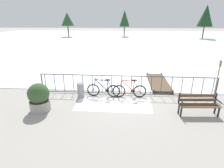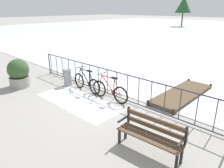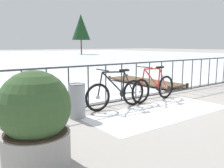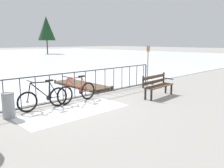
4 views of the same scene
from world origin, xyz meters
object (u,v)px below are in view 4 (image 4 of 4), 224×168
Objects in this scene: oar_upright at (148,63)px; bicycle_near_railing at (44,98)px; bicycle_second at (77,92)px; park_bench at (157,84)px; trash_bin at (8,105)px.

bicycle_near_railing is at bearing -179.64° from oar_upright.
park_bench is (2.81, -1.50, 0.14)m from bicycle_second.
bicycle_near_railing is at bearing -179.55° from bicycle_second.
oar_upright is at bearing 1.40° from trash_bin.
trash_bin is at bearing -173.70° from bicycle_near_railing.
bicycle_near_railing is 1.05× the size of park_bench.
bicycle_second is at bearing 151.98° from park_bench.
bicycle_near_railing is at bearing 6.30° from trash_bin.
oar_upright is (6.62, 0.16, 0.76)m from trash_bin.
park_bench reaches higher than trash_bin.
bicycle_second reaches higher than park_bench.
oar_upright is (1.34, 1.52, 0.63)m from park_bench.
trash_bin is at bearing -178.60° from oar_upright.
oar_upright is at bearing 48.64° from park_bench.
bicycle_near_railing is 1.32m from bicycle_second.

